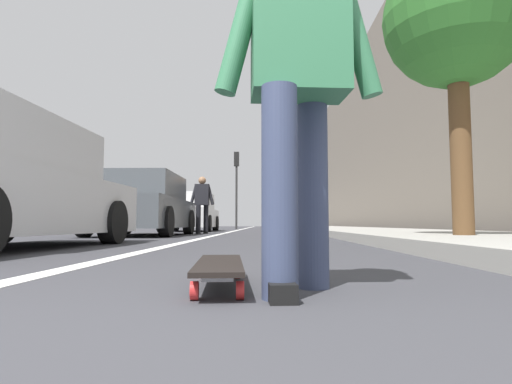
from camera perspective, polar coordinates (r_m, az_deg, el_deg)
ground_plane at (r=10.52m, az=0.25°, el=-5.90°), size 80.00×80.00×0.00m
lane_stripe_white at (r=20.56m, az=-2.16°, el=-5.14°), size 52.00×0.16×0.01m
sidewalk_curb at (r=18.75m, az=10.38°, el=-4.94°), size 52.00×3.20×0.14m
building_facade at (r=23.70m, az=15.46°, el=7.15°), size 40.00×1.20×9.89m
skateboard at (r=1.91m, az=-4.99°, el=-10.06°), size 0.85×0.27×0.11m
skater_person at (r=1.86m, az=5.74°, el=16.26°), size 0.48×0.72×1.64m
parked_car_mid at (r=10.68m, az=-15.10°, el=-1.85°), size 4.31×2.00×1.49m
parked_car_far at (r=16.47m, az=-8.91°, el=-2.88°), size 4.25×1.94×1.46m
traffic_light at (r=23.68m, az=-2.67°, el=2.23°), size 0.33×0.28×4.34m
street_tree_near at (r=6.59m, az=25.53°, el=20.37°), size 1.89×1.89×3.98m
pedestrian_distant at (r=12.25m, az=-7.33°, el=-1.22°), size 0.46×0.72×1.66m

